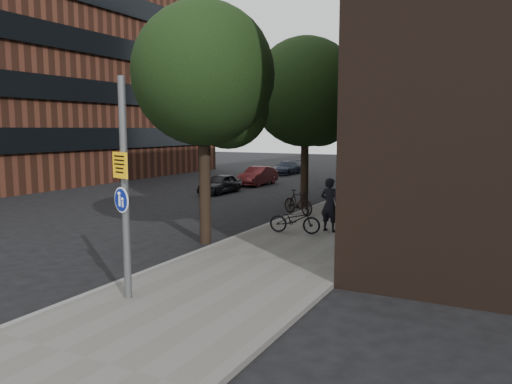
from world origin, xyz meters
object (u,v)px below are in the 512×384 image
Objects in this scene: parked_car_near at (220,184)px; signpost at (125,189)px; pedestrian at (330,205)px; parked_bike_facade_near at (372,209)px.

signpost is at bearing -63.02° from parked_car_near.
pedestrian is (1.51, 8.48, -1.37)m from signpost.
parked_bike_facade_near is at bearing -96.53° from pedestrian.
signpost is 8.72m from pedestrian.
pedestrian reaches higher than parked_car_near.
parked_bike_facade_near is 11.18m from parked_car_near.
signpost reaches higher than parked_bike_facade_near.
parked_bike_facade_near is (2.32, 11.18, -1.86)m from signpost.
parked_bike_facade_near is (0.82, 2.70, -0.49)m from pedestrian.
parked_car_near is (-9.13, 7.81, -0.50)m from pedestrian.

